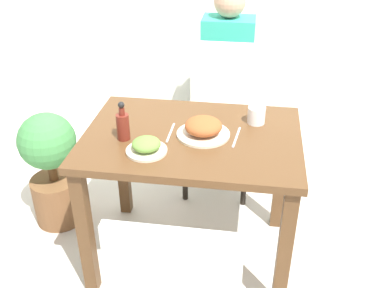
{
  "coord_description": "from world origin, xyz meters",
  "views": [
    {
      "loc": [
        0.26,
        -1.77,
        1.72
      ],
      "look_at": [
        0.0,
        0.0,
        0.68
      ],
      "focal_mm": 42.0,
      "sensor_mm": 36.0,
      "label": 1
    }
  ],
  "objects_px": {
    "food_plate": "(203,128)",
    "side_plate": "(146,146)",
    "drink_cup": "(256,115)",
    "sauce_bottle": "(123,125)",
    "potted_plant_left": "(52,166)",
    "chair_far": "(220,110)",
    "person_figure": "(227,75)"
  },
  "relations": [
    {
      "from": "food_plate",
      "to": "side_plate",
      "type": "xyz_separation_m",
      "value": [
        -0.22,
        -0.17,
        -0.01
      ]
    },
    {
      "from": "drink_cup",
      "to": "sauce_bottle",
      "type": "height_order",
      "value": "sauce_bottle"
    },
    {
      "from": "side_plate",
      "to": "food_plate",
      "type": "bearing_deg",
      "value": 38.28
    },
    {
      "from": "side_plate",
      "to": "drink_cup",
      "type": "distance_m",
      "value": 0.57
    },
    {
      "from": "drink_cup",
      "to": "food_plate",
      "type": "bearing_deg",
      "value": -145.16
    },
    {
      "from": "food_plate",
      "to": "drink_cup",
      "type": "distance_m",
      "value": 0.28
    },
    {
      "from": "side_plate",
      "to": "drink_cup",
      "type": "relative_size",
      "value": 2.13
    },
    {
      "from": "sauce_bottle",
      "to": "potted_plant_left",
      "type": "xyz_separation_m",
      "value": [
        -0.51,
        0.25,
        -0.43
      ]
    },
    {
      "from": "chair_far",
      "to": "person_figure",
      "type": "relative_size",
      "value": 0.76
    },
    {
      "from": "chair_far",
      "to": "drink_cup",
      "type": "bearing_deg",
      "value": -69.07
    },
    {
      "from": "drink_cup",
      "to": "potted_plant_left",
      "type": "distance_m",
      "value": 1.16
    },
    {
      "from": "chair_far",
      "to": "side_plate",
      "type": "xyz_separation_m",
      "value": [
        -0.24,
        -0.9,
        0.25
      ]
    },
    {
      "from": "chair_far",
      "to": "potted_plant_left",
      "type": "height_order",
      "value": "chair_far"
    },
    {
      "from": "potted_plant_left",
      "to": "chair_far",
      "type": "bearing_deg",
      "value": 32.29
    },
    {
      "from": "person_figure",
      "to": "potted_plant_left",
      "type": "bearing_deg",
      "value": -132.99
    },
    {
      "from": "chair_far",
      "to": "food_plate",
      "type": "xyz_separation_m",
      "value": [
        -0.02,
        -0.73,
        0.26
      ]
    },
    {
      "from": "chair_far",
      "to": "side_plate",
      "type": "bearing_deg",
      "value": -104.8
    },
    {
      "from": "person_figure",
      "to": "drink_cup",
      "type": "bearing_deg",
      "value": -77.66
    },
    {
      "from": "sauce_bottle",
      "to": "person_figure",
      "type": "relative_size",
      "value": 0.16
    },
    {
      "from": "person_figure",
      "to": "sauce_bottle",
      "type": "bearing_deg",
      "value": -107.19
    },
    {
      "from": "drink_cup",
      "to": "sauce_bottle",
      "type": "bearing_deg",
      "value": -157.47
    },
    {
      "from": "potted_plant_left",
      "to": "person_figure",
      "type": "relative_size",
      "value": 0.58
    },
    {
      "from": "food_plate",
      "to": "potted_plant_left",
      "type": "relative_size",
      "value": 0.35
    },
    {
      "from": "side_plate",
      "to": "potted_plant_left",
      "type": "height_order",
      "value": "side_plate"
    },
    {
      "from": "food_plate",
      "to": "side_plate",
      "type": "relative_size",
      "value": 1.37
    },
    {
      "from": "sauce_bottle",
      "to": "person_figure",
      "type": "distance_m",
      "value": 1.27
    },
    {
      "from": "food_plate",
      "to": "chair_far",
      "type": "bearing_deg",
      "value": 88.62
    },
    {
      "from": "chair_far",
      "to": "side_plate",
      "type": "relative_size",
      "value": 5.07
    },
    {
      "from": "side_plate",
      "to": "drink_cup",
      "type": "height_order",
      "value": "drink_cup"
    },
    {
      "from": "drink_cup",
      "to": "sauce_bottle",
      "type": "relative_size",
      "value": 0.46
    },
    {
      "from": "drink_cup",
      "to": "chair_far",
      "type": "bearing_deg",
      "value": 110.93
    },
    {
      "from": "side_plate",
      "to": "sauce_bottle",
      "type": "xyz_separation_m",
      "value": [
        -0.13,
        0.1,
        0.04
      ]
    }
  ]
}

